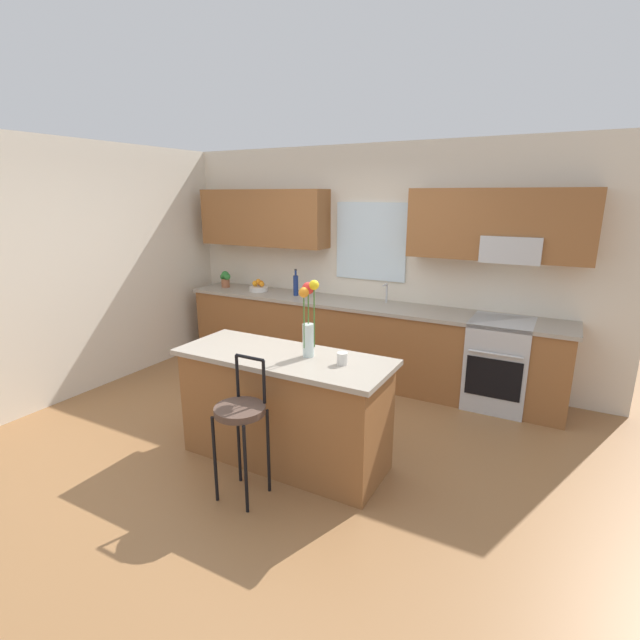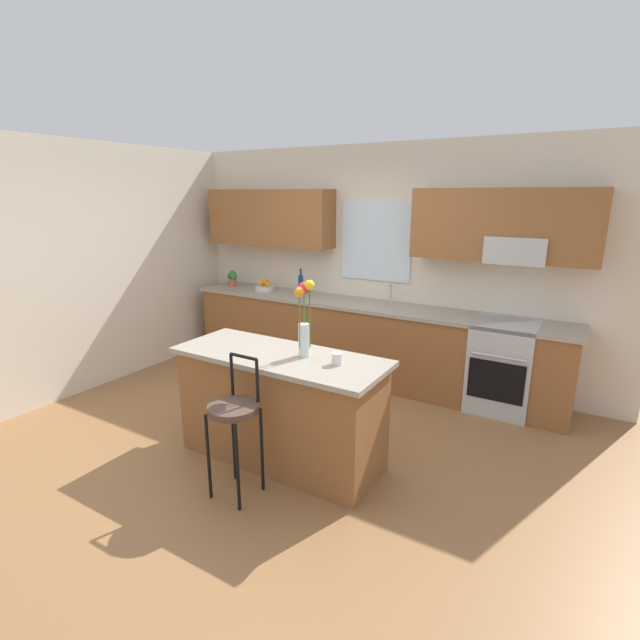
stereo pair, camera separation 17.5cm
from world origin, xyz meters
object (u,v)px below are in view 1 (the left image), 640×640
(fruit_bowl_oranges, at_px, (259,287))
(bottle_olive_oil, at_px, (296,285))
(oven_range, at_px, (498,363))
(potted_plant_small, at_px, (225,278))
(flower_vase, at_px, (308,318))
(bar_stool_near, at_px, (241,416))
(kitchen_island, at_px, (284,408))
(mug_ceramic, at_px, (342,358))

(fruit_bowl_oranges, xyz_separation_m, bottle_olive_oil, (0.57, -0.00, 0.08))
(oven_range, relative_size, potted_plant_small, 4.18)
(flower_vase, distance_m, fruit_bowl_oranges, 2.64)
(bottle_olive_oil, bearing_deg, fruit_bowl_oranges, 179.57)
(oven_range, height_order, flower_vase, flower_vase)
(bar_stool_near, relative_size, bottle_olive_oil, 3.15)
(bar_stool_near, bearing_deg, kitchen_island, 90.00)
(mug_ceramic, distance_m, fruit_bowl_oranges, 2.87)
(bar_stool_near, relative_size, mug_ceramic, 11.58)
(oven_range, relative_size, bar_stool_near, 0.88)
(mug_ceramic, height_order, potted_plant_small, potted_plant_small)
(bar_stool_near, height_order, mug_ceramic, bar_stool_near)
(bar_stool_near, height_order, flower_vase, flower_vase)
(kitchen_island, height_order, fruit_bowl_oranges, fruit_bowl_oranges)
(kitchen_island, bearing_deg, bar_stool_near, -90.00)
(flower_vase, bearing_deg, kitchen_island, -161.68)
(mug_ceramic, bearing_deg, oven_range, 65.19)
(bar_stool_near, bearing_deg, oven_range, 60.93)
(bar_stool_near, height_order, bottle_olive_oil, bottle_olive_oil)
(bottle_olive_oil, bearing_deg, oven_range, -0.58)
(kitchen_island, xyz_separation_m, mug_ceramic, (0.50, 0.03, 0.50))
(bar_stool_near, bearing_deg, potted_plant_small, 131.11)
(flower_vase, distance_m, mug_ceramic, 0.41)
(mug_ceramic, height_order, bottle_olive_oil, bottle_olive_oil)
(bottle_olive_oil, relative_size, potted_plant_small, 1.50)
(mug_ceramic, xyz_separation_m, fruit_bowl_oranges, (-2.14, 1.92, 0.01))
(oven_range, xyz_separation_m, bar_stool_near, (-1.38, -2.48, 0.18))
(kitchen_island, relative_size, mug_ceramic, 19.37)
(oven_range, bearing_deg, bottle_olive_oil, 179.42)
(kitchen_island, height_order, mug_ceramic, mug_ceramic)
(kitchen_island, bearing_deg, potted_plant_small, 138.27)
(oven_range, xyz_separation_m, flower_vase, (-1.18, -1.86, 0.77))
(oven_range, height_order, kitchen_island, same)
(oven_range, bearing_deg, flower_vase, -122.44)
(oven_range, bearing_deg, kitchen_island, -125.62)
(kitchen_island, relative_size, flower_vase, 2.89)
(flower_vase, xyz_separation_m, bottle_olive_oil, (-1.26, 1.88, -0.18))
(flower_vase, height_order, bottle_olive_oil, flower_vase)
(kitchen_island, distance_m, fruit_bowl_oranges, 2.60)
(kitchen_island, xyz_separation_m, bottle_olive_oil, (-1.07, 1.95, 0.59))
(mug_ceramic, xyz_separation_m, bottle_olive_oil, (-1.57, 1.92, 0.09))
(flower_vase, relative_size, bottle_olive_oil, 1.83)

